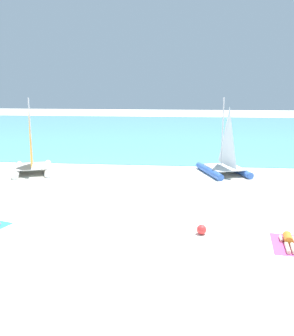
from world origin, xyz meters
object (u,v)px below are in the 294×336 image
at_px(sailboat_blue, 224,163).
at_px(beach_ball, 202,230).
at_px(sailboat_white, 32,162).
at_px(towel_right, 288,245).
at_px(sunbather_right, 288,240).

height_order(sailboat_blue, beach_ball, sailboat_blue).
distance_m(sailboat_white, towel_right, 16.42).
bearing_deg(beach_ball, sunbather_right, -10.94).
bearing_deg(sailboat_blue, towel_right, -102.08).
bearing_deg(beach_ball, sailboat_blue, 80.07).
bearing_deg(towel_right, sailboat_white, 143.86).
xyz_separation_m(sunbather_right, beach_ball, (-2.99, 0.58, 0.05)).
relative_size(sailboat_white, sunbather_right, 2.98).
relative_size(sailboat_blue, beach_ball, 12.74).
bearing_deg(sunbather_right, sailboat_blue, 103.80).
distance_m(sunbather_right, beach_ball, 3.05).
xyz_separation_m(sailboat_blue, sailboat_white, (-12.01, -0.94, -0.01)).
distance_m(sailboat_blue, sailboat_white, 12.05).
bearing_deg(sailboat_white, sailboat_blue, -15.65).
xyz_separation_m(sailboat_blue, beach_ball, (-1.75, -9.98, -0.52)).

